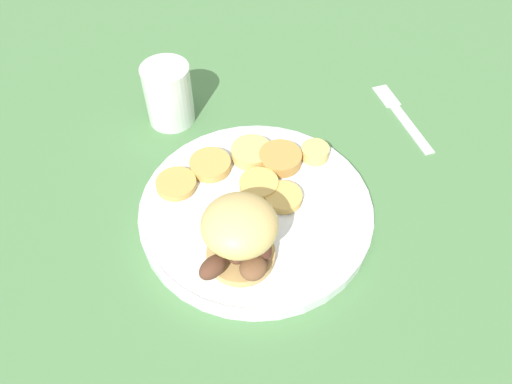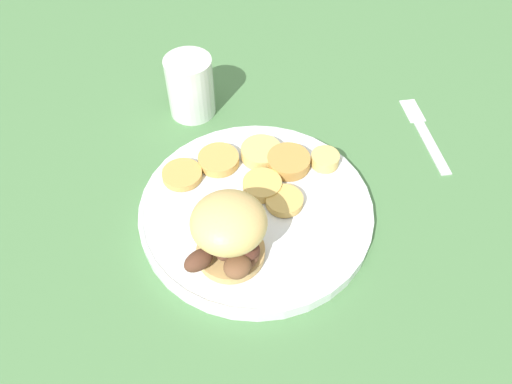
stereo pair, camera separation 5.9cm
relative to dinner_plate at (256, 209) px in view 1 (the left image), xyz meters
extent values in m
plane|color=#4C7A47|center=(0.00, 0.00, -0.01)|extent=(4.00, 4.00, 0.00)
cylinder|color=white|center=(0.00, 0.00, 0.00)|extent=(0.29, 0.29, 0.02)
torus|color=white|center=(0.00, 0.00, 0.01)|extent=(0.28, 0.28, 0.01)
cylinder|color=tan|center=(0.01, -0.07, 0.01)|extent=(0.08, 0.08, 0.01)
ellipsoid|color=#563323|center=(0.01, -0.07, 0.04)|extent=(0.06, 0.06, 0.02)
ellipsoid|color=brown|center=(0.04, -0.10, 0.04)|extent=(0.03, 0.03, 0.02)
ellipsoid|color=#4C281E|center=(0.03, -0.08, 0.04)|extent=(0.05, 0.04, 0.02)
ellipsoid|color=#563323|center=(0.02, -0.08, 0.03)|extent=(0.04, 0.05, 0.02)
ellipsoid|color=#563323|center=(0.00, -0.11, 0.03)|extent=(0.03, 0.04, 0.02)
ellipsoid|color=#563323|center=(0.01, -0.07, 0.04)|extent=(0.06, 0.04, 0.02)
ellipsoid|color=brown|center=(0.04, -0.08, 0.03)|extent=(0.04, 0.04, 0.01)
ellipsoid|color=#DBB26B|center=(0.01, -0.07, 0.07)|extent=(0.08, 0.08, 0.05)
cylinder|color=#DBB766|center=(-0.04, 0.07, 0.02)|extent=(0.05, 0.05, 0.02)
cylinder|color=tan|center=(-0.10, -0.01, 0.01)|extent=(0.05, 0.05, 0.01)
cylinder|color=tan|center=(0.03, 0.02, 0.01)|extent=(0.05, 0.05, 0.01)
cylinder|color=#DBB766|center=(0.04, 0.11, 0.02)|extent=(0.04, 0.04, 0.02)
cylinder|color=#BC8942|center=(0.00, 0.08, 0.02)|extent=(0.06, 0.06, 0.02)
cylinder|color=tan|center=(-0.01, 0.03, 0.02)|extent=(0.05, 0.05, 0.01)
cylinder|color=tan|center=(-0.08, 0.03, 0.01)|extent=(0.05, 0.05, 0.01)
cube|color=silver|center=(0.14, 0.23, -0.01)|extent=(0.08, 0.09, 0.00)
cube|color=silver|center=(0.09, 0.29, -0.01)|extent=(0.05, 0.05, 0.00)
cylinder|color=silver|center=(-0.19, 0.11, 0.03)|extent=(0.07, 0.07, 0.09)
camera|label=1|loc=(0.15, -0.34, 0.49)|focal=35.00mm
camera|label=2|loc=(0.20, -0.32, 0.49)|focal=35.00mm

